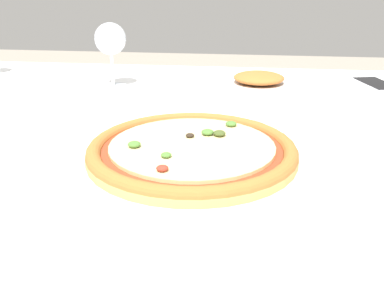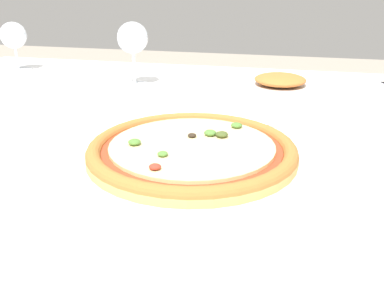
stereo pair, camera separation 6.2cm
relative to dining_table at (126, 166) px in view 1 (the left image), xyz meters
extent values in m
cube|color=brown|center=(0.00, 0.00, 0.05)|extent=(1.28, 1.08, 0.04)
cube|color=white|center=(0.00, 0.00, 0.07)|extent=(1.38, 1.18, 0.01)
cylinder|color=brown|center=(-0.58, 0.48, -0.31)|extent=(0.06, 0.06, 0.67)
cylinder|color=brown|center=(0.58, 0.48, -0.31)|extent=(0.06, 0.06, 0.67)
cylinder|color=white|center=(0.14, -0.13, 0.07)|extent=(0.33, 0.33, 0.01)
cylinder|color=tan|center=(0.14, -0.13, 0.09)|extent=(0.31, 0.31, 0.01)
torus|color=#A3662D|center=(0.14, -0.13, 0.09)|extent=(0.31, 0.31, 0.02)
cylinder|color=#BC381E|center=(0.14, -0.13, 0.09)|extent=(0.26, 0.26, 0.00)
cylinder|color=beige|center=(0.14, -0.13, 0.10)|extent=(0.24, 0.24, 0.00)
ellipsoid|color=#4C7A33|center=(0.06, -0.15, 0.10)|extent=(0.02, 0.02, 0.01)
ellipsoid|color=#4C7A33|center=(0.16, -0.09, 0.10)|extent=(0.02, 0.02, 0.01)
ellipsoid|color=#2D2319|center=(0.13, -0.10, 0.10)|extent=(0.01, 0.01, 0.01)
ellipsoid|color=#4C7A33|center=(0.11, -0.18, 0.10)|extent=(0.01, 0.01, 0.01)
ellipsoid|color=#425123|center=(0.18, -0.09, 0.10)|extent=(0.02, 0.02, 0.01)
ellipsoid|color=#A83323|center=(0.11, -0.22, 0.10)|extent=(0.02, 0.02, 0.01)
ellipsoid|color=#4C7A33|center=(0.19, -0.04, 0.10)|extent=(0.02, 0.02, 0.01)
cylinder|color=silver|center=(-0.11, 0.31, 0.07)|extent=(0.06, 0.06, 0.00)
cylinder|color=silver|center=(-0.11, 0.31, 0.11)|extent=(0.01, 0.01, 0.08)
sphere|color=silver|center=(-0.11, 0.31, 0.19)|extent=(0.08, 0.08, 0.08)
cube|color=white|center=(0.53, 0.39, 0.07)|extent=(0.10, 0.16, 0.01)
cube|color=black|center=(0.53, 0.39, 0.08)|extent=(0.09, 0.14, 0.00)
cylinder|color=white|center=(0.24, 0.35, 0.07)|extent=(0.21, 0.21, 0.01)
ellipsoid|color=#BC662D|center=(0.24, 0.35, 0.09)|extent=(0.12, 0.12, 0.03)
cube|color=silver|center=(0.31, 0.08, 0.08)|extent=(0.18, 0.15, 0.01)
camera|label=1|loc=(0.21, -0.70, 0.33)|focal=40.00mm
camera|label=2|loc=(0.27, -0.69, 0.33)|focal=40.00mm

